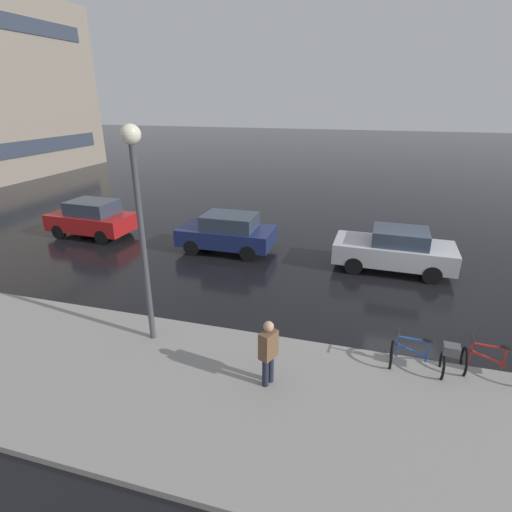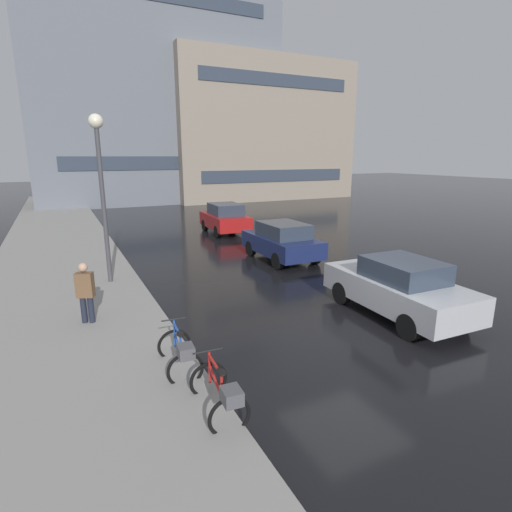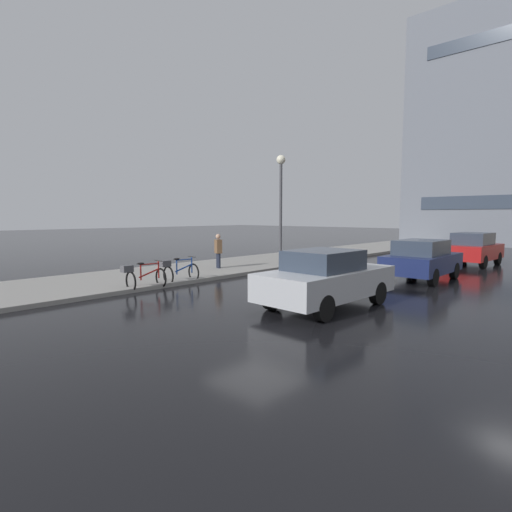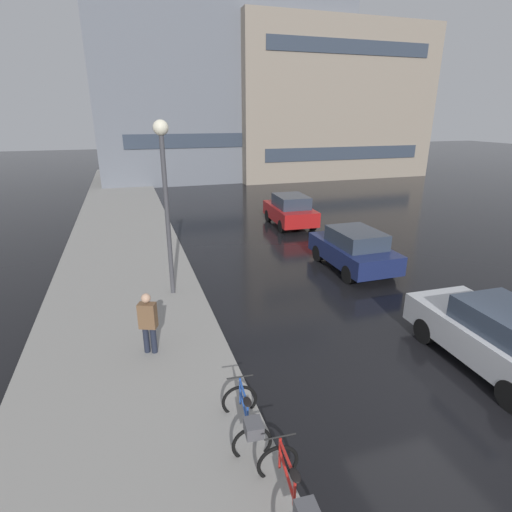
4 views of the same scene
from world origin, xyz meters
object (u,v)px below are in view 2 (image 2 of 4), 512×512
at_px(car_silver, 399,287).
at_px(pedestrian, 86,292).
at_px(car_red, 225,218).
at_px(streetlamp, 100,170).
at_px(bicycle_nearest, 221,395).
at_px(bicycle_second, 181,354).
at_px(car_navy, 282,241).

bearing_deg(car_silver, pedestrian, 159.40).
distance_m(car_red, streetlamp, 10.18).
xyz_separation_m(bicycle_nearest, car_silver, (5.88, 2.06, 0.30)).
distance_m(bicycle_second, pedestrian, 3.61).
relative_size(bicycle_second, car_navy, 0.38).
bearing_deg(bicycle_second, streetlamp, 94.48).
height_order(car_navy, streetlamp, streetlamp).
relative_size(car_red, pedestrian, 2.29).
bearing_deg(bicycle_second, car_navy, 48.05).
bearing_deg(bicycle_nearest, bicycle_second, 97.06).
relative_size(bicycle_nearest, car_silver, 0.34).
height_order(car_silver, streetlamp, streetlamp).
bearing_deg(car_red, pedestrian, -127.49).
distance_m(car_navy, streetlamp, 7.39).
relative_size(bicycle_second, car_silver, 0.34).
bearing_deg(car_red, bicycle_second, -115.35).
bearing_deg(car_silver, bicycle_nearest, -160.64).
distance_m(car_silver, pedestrian, 8.02).
xyz_separation_m(bicycle_nearest, bicycle_second, (-0.20, 1.60, 0.00)).
height_order(car_silver, car_navy, car_silver).
bearing_deg(bicycle_second, car_red, 64.65).
relative_size(bicycle_second, pedestrian, 0.86).
relative_size(bicycle_nearest, car_navy, 0.38).
bearing_deg(bicycle_second, bicycle_nearest, -82.94).
relative_size(car_silver, car_navy, 1.12).
height_order(bicycle_nearest, bicycle_second, bicycle_second).
distance_m(car_red, pedestrian, 12.84).
relative_size(car_navy, streetlamp, 0.70).
distance_m(pedestrian, streetlamp, 4.43).
bearing_deg(pedestrian, bicycle_second, -66.48).
distance_m(car_navy, car_red, 6.53).
height_order(car_red, streetlamp, streetlamp).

